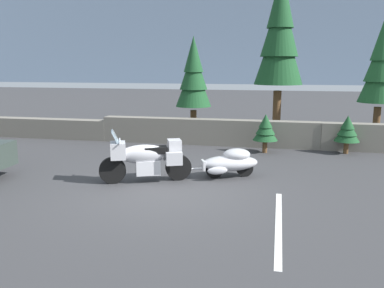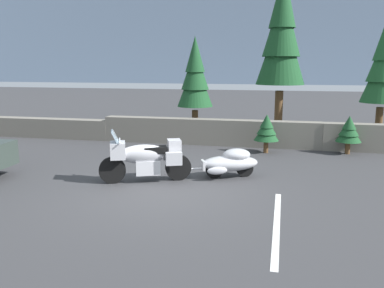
{
  "view_description": "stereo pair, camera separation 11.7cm",
  "coord_description": "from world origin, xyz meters",
  "px_view_note": "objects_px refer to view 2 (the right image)",
  "views": [
    {
      "loc": [
        2.53,
        -8.68,
        2.87
      ],
      "look_at": [
        0.34,
        1.44,
        0.85
      ],
      "focal_mm": 37.58,
      "sensor_mm": 36.0,
      "label": 1
    },
    {
      "loc": [
        2.64,
        -8.66,
        2.87
      ],
      "look_at": [
        0.34,
        1.44,
        0.85
      ],
      "focal_mm": 37.58,
      "sensor_mm": 36.0,
      "label": 2
    }
  ],
  "objects_px": {
    "touring_motorcycle": "(145,157)",
    "car_shaped_trailer": "(230,162)",
    "pine_tree_secondary": "(384,65)",
    "pine_tree_tall": "(282,34)",
    "pine_tree_far_right": "(195,75)"
  },
  "relations": [
    {
      "from": "pine_tree_secondary",
      "to": "touring_motorcycle",
      "type": "bearing_deg",
      "value": -134.48
    },
    {
      "from": "pine_tree_secondary",
      "to": "pine_tree_tall",
      "type": "bearing_deg",
      "value": 175.85
    },
    {
      "from": "touring_motorcycle",
      "to": "pine_tree_secondary",
      "type": "height_order",
      "value": "pine_tree_secondary"
    },
    {
      "from": "touring_motorcycle",
      "to": "car_shaped_trailer",
      "type": "bearing_deg",
      "value": 22.99
    },
    {
      "from": "touring_motorcycle",
      "to": "pine_tree_far_right",
      "type": "height_order",
      "value": "pine_tree_far_right"
    },
    {
      "from": "pine_tree_tall",
      "to": "pine_tree_secondary",
      "type": "xyz_separation_m",
      "value": [
        3.73,
        -0.27,
        -1.19
      ]
    },
    {
      "from": "car_shaped_trailer",
      "to": "pine_tree_tall",
      "type": "xyz_separation_m",
      "value": [
        1.11,
        6.39,
        3.69
      ]
    },
    {
      "from": "pine_tree_secondary",
      "to": "pine_tree_far_right",
      "type": "relative_size",
      "value": 1.16
    },
    {
      "from": "pine_tree_tall",
      "to": "pine_tree_far_right",
      "type": "height_order",
      "value": "pine_tree_tall"
    },
    {
      "from": "pine_tree_far_right",
      "to": "pine_tree_secondary",
      "type": "bearing_deg",
      "value": 7.18
    },
    {
      "from": "touring_motorcycle",
      "to": "pine_tree_far_right",
      "type": "relative_size",
      "value": 0.55
    },
    {
      "from": "pine_tree_secondary",
      "to": "car_shaped_trailer",
      "type": "bearing_deg",
      "value": -128.29
    },
    {
      "from": "touring_motorcycle",
      "to": "pine_tree_secondary",
      "type": "relative_size",
      "value": 0.47
    },
    {
      "from": "touring_motorcycle",
      "to": "pine_tree_tall",
      "type": "bearing_deg",
      "value": 66.66
    },
    {
      "from": "pine_tree_far_right",
      "to": "car_shaped_trailer",
      "type": "bearing_deg",
      "value": -68.24
    }
  ]
}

